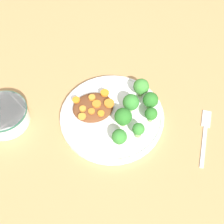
# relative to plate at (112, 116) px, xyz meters

# --- Properties ---
(ground_plane) EXTENTS (4.00, 4.00, 0.00)m
(ground_plane) POSITION_rel_plate_xyz_m (0.00, 0.00, -0.01)
(ground_plane) COLOR tan
(plate) EXTENTS (0.29, 0.29, 0.02)m
(plate) POSITION_rel_plate_xyz_m (0.00, 0.00, 0.00)
(plate) COLOR white
(plate) RESTS_ON ground_plane
(dip_bowl) EXTENTS (0.13, 0.13, 0.05)m
(dip_bowl) POSITION_rel_plate_xyz_m (-0.09, -0.28, 0.02)
(dip_bowl) COLOR white
(dip_bowl) RESTS_ON ground_plane
(stew_mound) EXTENTS (0.10, 0.11, 0.02)m
(stew_mound) POSITION_rel_plate_xyz_m (-0.03, -0.04, 0.02)
(stew_mound) COLOR brown
(stew_mound) RESTS_ON plate
(broccoli_floret_0) EXTENTS (0.03, 0.03, 0.05)m
(broccoli_floret_0) POSITION_rel_plate_xyz_m (0.05, 0.09, 0.03)
(broccoli_floret_0) COLOR #759E51
(broccoli_floret_0) RESTS_ON plate
(broccoli_floret_1) EXTENTS (0.04, 0.04, 0.06)m
(broccoli_floret_1) POSITION_rel_plate_xyz_m (-0.04, 0.10, 0.04)
(broccoli_floret_1) COLOR #759E51
(broccoli_floret_1) RESTS_ON plate
(broccoli_floret_2) EXTENTS (0.05, 0.05, 0.06)m
(broccoli_floret_2) POSITION_rel_plate_xyz_m (0.04, 0.02, 0.04)
(broccoli_floret_2) COLOR #759E51
(broccoli_floret_2) RESTS_ON plate
(broccoli_floret_3) EXTENTS (0.04, 0.04, 0.05)m
(broccoli_floret_3) POSITION_rel_plate_xyz_m (0.09, -0.01, 0.04)
(broccoli_floret_3) COLOR #7FA85B
(broccoli_floret_3) RESTS_ON plate
(broccoli_floret_4) EXTENTS (0.03, 0.03, 0.05)m
(broccoli_floret_4) POSITION_rel_plate_xyz_m (0.08, 0.04, 0.03)
(broccoli_floret_4) COLOR #759E51
(broccoli_floret_4) RESTS_ON plate
(broccoli_floret_5) EXTENTS (0.04, 0.04, 0.06)m
(broccoli_floret_5) POSITION_rel_plate_xyz_m (0.00, 0.05, 0.04)
(broccoli_floret_5) COLOR #7FA85B
(broccoli_floret_5) RESTS_ON plate
(broccoli_floret_6) EXTENTS (0.04, 0.04, 0.06)m
(broccoli_floret_6) POSITION_rel_plate_xyz_m (0.01, 0.11, 0.04)
(broccoli_floret_6) COLOR #759E51
(broccoli_floret_6) RESTS_ON plate
(carrot_slice_0) EXTENTS (0.02, 0.02, 0.00)m
(carrot_slice_0) POSITION_rel_plate_xyz_m (-0.00, -0.03, 0.03)
(carrot_slice_0) COLOR orange
(carrot_slice_0) RESTS_ON stew_mound
(carrot_slice_1) EXTENTS (0.02, 0.02, 0.01)m
(carrot_slice_1) POSITION_rel_plate_xyz_m (-0.06, -0.04, 0.03)
(carrot_slice_1) COLOR orange
(carrot_slice_1) RESTS_ON stew_mound
(carrot_slice_2) EXTENTS (0.02, 0.02, 0.01)m
(carrot_slice_2) POSITION_rel_plate_xyz_m (-0.06, -0.00, 0.03)
(carrot_slice_2) COLOR orange
(carrot_slice_2) RESTS_ON stew_mound
(carrot_slice_3) EXTENTS (0.02, 0.02, 0.01)m
(carrot_slice_3) POSITION_rel_plate_xyz_m (-0.03, -0.03, 0.03)
(carrot_slice_3) COLOR orange
(carrot_slice_3) RESTS_ON stew_mound
(carrot_slice_4) EXTENTS (0.02, 0.02, 0.01)m
(carrot_slice_4) POSITION_rel_plate_xyz_m (-0.03, -0.07, 0.03)
(carrot_slice_4) COLOR orange
(carrot_slice_4) RESTS_ON stew_mound
(carrot_slice_5) EXTENTS (0.02, 0.02, 0.01)m
(carrot_slice_5) POSITION_rel_plate_xyz_m (-0.06, -0.08, 0.03)
(carrot_slice_5) COLOR orange
(carrot_slice_5) RESTS_ON stew_mound
(carrot_slice_6) EXTENTS (0.02, 0.02, 0.00)m
(carrot_slice_6) POSITION_rel_plate_xyz_m (-0.01, -0.08, 0.03)
(carrot_slice_6) COLOR orange
(carrot_slice_6) RESTS_ON stew_mound
(carrot_slice_7) EXTENTS (0.03, 0.03, 0.01)m
(carrot_slice_7) POSITION_rel_plate_xyz_m (-0.02, -0.00, 0.03)
(carrot_slice_7) COLOR orange
(carrot_slice_7) RESTS_ON stew_mound
(carrot_slice_8) EXTENTS (0.02, 0.02, 0.00)m
(carrot_slice_8) POSITION_rel_plate_xyz_m (-0.01, -0.05, 0.03)
(carrot_slice_8) COLOR orange
(carrot_slice_8) RESTS_ON stew_mound
(fork) EXTENTS (0.16, 0.11, 0.01)m
(fork) POSITION_rel_plate_xyz_m (0.13, 0.22, -0.01)
(fork) COLOR silver
(fork) RESTS_ON ground_plane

